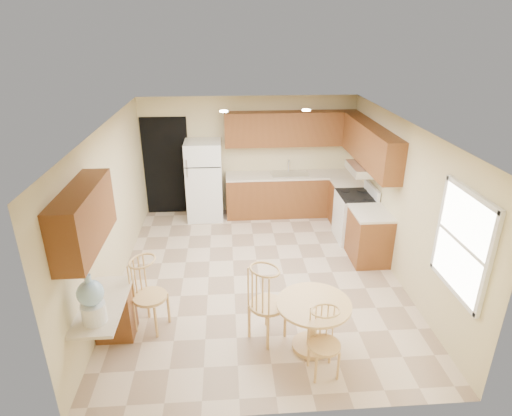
{
  "coord_description": "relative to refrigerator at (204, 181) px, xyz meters",
  "views": [
    {
      "loc": [
        -0.48,
        -6.05,
        3.84
      ],
      "look_at": [
        -0.02,
        0.3,
        1.09
      ],
      "focal_mm": 30.0,
      "sensor_mm": 36.0,
      "label": 1
    }
  ],
  "objects": [
    {
      "name": "base_cab_right_b",
      "position": [
        2.9,
        -2.0,
        -0.4
      ],
      "size": [
        0.6,
        0.8,
        0.87
      ],
      "primitive_type": "cube",
      "color": "brown",
      "rests_on": "floor"
    },
    {
      "name": "ceiling",
      "position": [
        0.95,
        -2.4,
        1.67
      ],
      "size": [
        4.5,
        5.5,
        0.02
      ],
      "primitive_type": "cube",
      "color": "white",
      "rests_on": "wall_back"
    },
    {
      "name": "wall_back",
      "position": [
        0.95,
        0.35,
        0.42
      ],
      "size": [
        4.5,
        0.02,
        2.5
      ],
      "primitive_type": "cube",
      "color": "#CCB889",
      "rests_on": "floor"
    },
    {
      "name": "dining_table",
      "position": [
        1.49,
        -4.16,
        -0.38
      ],
      "size": [
        0.93,
        0.93,
        0.69
      ],
      "rotation": [
        0.0,
        0.0,
        -0.22
      ],
      "color": "#E0B370",
      "rests_on": "floor"
    },
    {
      "name": "range_hood",
      "position": [
        2.95,
        -1.22,
        0.59
      ],
      "size": [
        0.5,
        0.76,
        0.14
      ],
      "primitive_type": "cube",
      "color": "silver",
      "rests_on": "upper_cab_right"
    },
    {
      "name": "wall_left",
      "position": [
        -1.3,
        -2.4,
        0.42
      ],
      "size": [
        0.02,
        5.5,
        2.5
      ],
      "primitive_type": "cube",
      "color": "#CCB889",
      "rests_on": "floor"
    },
    {
      "name": "water_crock",
      "position": [
        -1.05,
        -4.43,
        0.21
      ],
      "size": [
        0.29,
        0.29,
        0.6
      ],
      "color": "white",
      "rests_on": "desk_top"
    },
    {
      "name": "counter_right_b",
      "position": [
        2.9,
        -2.0,
        0.06
      ],
      "size": [
        0.63,
        0.8,
        0.04
      ],
      "primitive_type": "cube",
      "color": "beige",
      "rests_on": "base_cab_right_b"
    },
    {
      "name": "sink",
      "position": [
        1.8,
        0.05,
        0.08
      ],
      "size": [
        0.78,
        0.44,
        0.01
      ],
      "primitive_type": "cube",
      "color": "silver",
      "rests_on": "counter_back"
    },
    {
      "name": "wall_right",
      "position": [
        3.2,
        -2.4,
        0.42
      ],
      "size": [
        0.02,
        5.5,
        2.5
      ],
      "primitive_type": "cube",
      "color": "#CCB889",
      "rests_on": "floor"
    },
    {
      "name": "chair_desk",
      "position": [
        -0.6,
        -3.7,
        -0.21
      ],
      "size": [
        0.46,
        0.59,
        1.03
      ],
      "rotation": [
        0.0,
        0.0,
        -1.98
      ],
      "color": "#E0B370",
      "rests_on": "floor"
    },
    {
      "name": "desk_top",
      "position": [
        -1.05,
        -4.1,
        -0.08
      ],
      "size": [
        0.5,
        1.2,
        0.04
      ],
      "primitive_type": "cube",
      "color": "beige",
      "rests_on": "desk_pedestal"
    },
    {
      "name": "counter_back",
      "position": [
        1.83,
        0.05,
        0.06
      ],
      "size": [
        2.75,
        0.63,
        0.04
      ],
      "primitive_type": "cube",
      "color": "beige",
      "rests_on": "base_cab_back"
    },
    {
      "name": "desk_pedestal",
      "position": [
        -1.05,
        -3.72,
        -0.47
      ],
      "size": [
        0.48,
        0.42,
        0.72
      ],
      "primitive_type": "cube",
      "color": "brown",
      "rests_on": "floor"
    },
    {
      "name": "base_cab_right_a",
      "position": [
        2.9,
        -0.54,
        -0.4
      ],
      "size": [
        0.6,
        0.59,
        0.87
      ],
      "primitive_type": "cube",
      "color": "brown",
      "rests_on": "floor"
    },
    {
      "name": "wall_front",
      "position": [
        0.95,
        -5.15,
        0.42
      ],
      "size": [
        4.5,
        0.02,
        2.5
      ],
      "primitive_type": "cube",
      "color": "#CCB889",
      "rests_on": "floor"
    },
    {
      "name": "floor",
      "position": [
        0.95,
        -2.4,
        -0.83
      ],
      "size": [
        5.5,
        5.5,
        0.0
      ],
      "primitive_type": "plane",
      "color": "#CDB294",
      "rests_on": "ground"
    },
    {
      "name": "chair_table_b",
      "position": [
        1.54,
        -4.68,
        -0.31
      ],
      "size": [
        0.38,
        0.38,
        0.86
      ],
      "rotation": [
        0.0,
        0.0,
        3.26
      ],
      "color": "#E0B370",
      "rests_on": "floor"
    },
    {
      "name": "can_light_a",
      "position": [
        0.45,
        -1.2,
        1.65
      ],
      "size": [
        0.14,
        0.14,
        0.02
      ],
      "primitive_type": "cylinder",
      "color": "white",
      "rests_on": "ceiling"
    },
    {
      "name": "base_cab_back",
      "position": [
        1.83,
        0.05,
        -0.4
      ],
      "size": [
        2.75,
        0.6,
        0.87
      ],
      "primitive_type": "cube",
      "color": "brown",
      "rests_on": "floor"
    },
    {
      "name": "refrigerator",
      "position": [
        0.0,
        0.0,
        0.0
      ],
      "size": [
        0.74,
        0.72,
        1.67
      ],
      "color": "white",
      "rests_on": "floor"
    },
    {
      "name": "upper_cab_right",
      "position": [
        3.04,
        -1.19,
        1.02
      ],
      "size": [
        0.33,
        2.42,
        0.7
      ],
      "primitive_type": "cube",
      "color": "brown",
      "rests_on": "wall_right"
    },
    {
      "name": "window",
      "position": [
        3.18,
        -4.25,
        0.67
      ],
      "size": [
        0.06,
        1.12,
        1.3
      ],
      "color": "white",
      "rests_on": "wall_right"
    },
    {
      "name": "doorway",
      "position": [
        -0.8,
        0.34,
        0.22
      ],
      "size": [
        0.9,
        0.02,
        2.1
      ],
      "primitive_type": "cube",
      "color": "black",
      "rests_on": "floor"
    },
    {
      "name": "stove",
      "position": [
        2.88,
        -1.22,
        -0.36
      ],
      "size": [
        0.65,
        0.76,
        1.09
      ],
      "color": "white",
      "rests_on": "floor"
    },
    {
      "name": "counter_right_a",
      "position": [
        2.9,
        -0.54,
        0.06
      ],
      "size": [
        0.63,
        0.59,
        0.04
      ],
      "primitive_type": "cube",
      "color": "beige",
      "rests_on": "base_cab_right_a"
    },
    {
      "name": "upper_cab_back",
      "position": [
        1.83,
        0.19,
        1.02
      ],
      "size": [
        2.75,
        0.33,
        0.7
      ],
      "primitive_type": "cube",
      "color": "brown",
      "rests_on": "wall_back"
    },
    {
      "name": "upper_cab_left",
      "position": [
        -1.13,
        -4.0,
        1.02
      ],
      "size": [
        0.33,
        1.4,
        0.7
      ],
      "primitive_type": "cube",
      "color": "brown",
      "rests_on": "wall_left"
    },
    {
      "name": "can_light_b",
      "position": [
        1.85,
        -1.2,
        1.65
      ],
      "size": [
        0.14,
        0.14,
        0.02
      ],
      "primitive_type": "cylinder",
      "color": "white",
      "rests_on": "ceiling"
    },
    {
      "name": "chair_table_a",
      "position": [
        0.94,
        -4.01,
        -0.19
      ],
      "size": [
        0.47,
        0.58,
        1.06
      ],
      "rotation": [
        0.0,
        0.0,
        -0.85
      ],
      "color": "#E0B370",
      "rests_on": "floor"
    }
  ]
}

